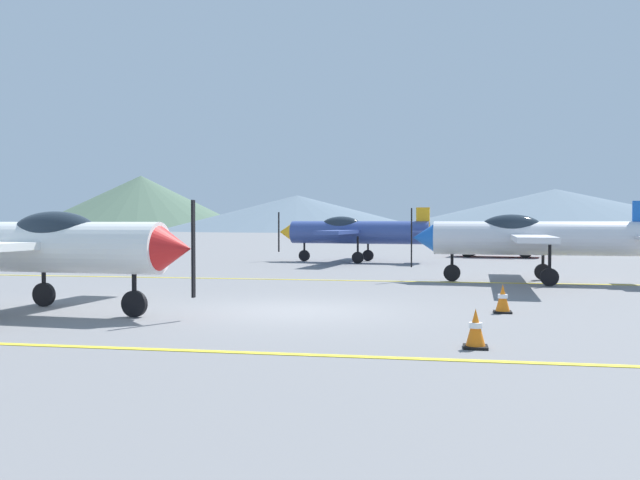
{
  "coord_description": "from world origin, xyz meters",
  "views": [
    {
      "loc": [
        3.11,
        -13.98,
        1.89
      ],
      "look_at": [
        -1.27,
        10.0,
        1.2
      ],
      "focal_mm": 38.72,
      "sensor_mm": 36.0,
      "label": 1
    }
  ],
  "objects_px": {
    "airplane_near": "(31,245)",
    "airplane_far": "(353,232)",
    "airplane_mid": "(530,237)",
    "traffic_cone_front": "(476,329)",
    "traffic_cone_side": "(503,299)",
    "car_sedan": "(499,241)"
  },
  "relations": [
    {
      "from": "airplane_mid",
      "to": "traffic_cone_side",
      "type": "relative_size",
      "value": 13.96
    },
    {
      "from": "airplane_mid",
      "to": "car_sedan",
      "type": "xyz_separation_m",
      "value": [
        0.16,
        14.98,
        -0.55
      ]
    },
    {
      "from": "airplane_mid",
      "to": "car_sedan",
      "type": "relative_size",
      "value": 1.82
    },
    {
      "from": "airplane_mid",
      "to": "traffic_cone_side",
      "type": "height_order",
      "value": "airplane_mid"
    },
    {
      "from": "car_sedan",
      "to": "airplane_far",
      "type": "bearing_deg",
      "value": -140.48
    },
    {
      "from": "airplane_near",
      "to": "car_sedan",
      "type": "height_order",
      "value": "airplane_near"
    },
    {
      "from": "car_sedan",
      "to": "traffic_cone_side",
      "type": "height_order",
      "value": "car_sedan"
    },
    {
      "from": "car_sedan",
      "to": "traffic_cone_side",
      "type": "bearing_deg",
      "value": -93.96
    },
    {
      "from": "airplane_near",
      "to": "traffic_cone_front",
      "type": "height_order",
      "value": "airplane_near"
    },
    {
      "from": "airplane_near",
      "to": "car_sedan",
      "type": "distance_m",
      "value": 26.35
    },
    {
      "from": "airplane_near",
      "to": "airplane_far",
      "type": "bearing_deg",
      "value": 77.16
    },
    {
      "from": "airplane_mid",
      "to": "traffic_cone_front",
      "type": "height_order",
      "value": "airplane_mid"
    },
    {
      "from": "car_sedan",
      "to": "traffic_cone_front",
      "type": "distance_m",
      "value": 26.38
    },
    {
      "from": "airplane_mid",
      "to": "car_sedan",
      "type": "height_order",
      "value": "airplane_mid"
    },
    {
      "from": "airplane_far",
      "to": "car_sedan",
      "type": "xyz_separation_m",
      "value": [
        6.83,
        5.63,
        -0.55
      ]
    },
    {
      "from": "airplane_near",
      "to": "car_sedan",
      "type": "relative_size",
      "value": 1.82
    },
    {
      "from": "airplane_near",
      "to": "traffic_cone_front",
      "type": "xyz_separation_m",
      "value": [
        8.75,
        -2.33,
        -1.1
      ]
    },
    {
      "from": "traffic_cone_front",
      "to": "airplane_mid",
      "type": "bearing_deg",
      "value": 79.54
    },
    {
      "from": "airplane_far",
      "to": "traffic_cone_side",
      "type": "xyz_separation_m",
      "value": [
        5.29,
        -16.55,
        -1.1
      ]
    },
    {
      "from": "car_sedan",
      "to": "airplane_mid",
      "type": "bearing_deg",
      "value": -90.61
    },
    {
      "from": "airplane_mid",
      "to": "airplane_far",
      "type": "height_order",
      "value": "same"
    },
    {
      "from": "airplane_near",
      "to": "airplane_mid",
      "type": "bearing_deg",
      "value": 39.59
    }
  ]
}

